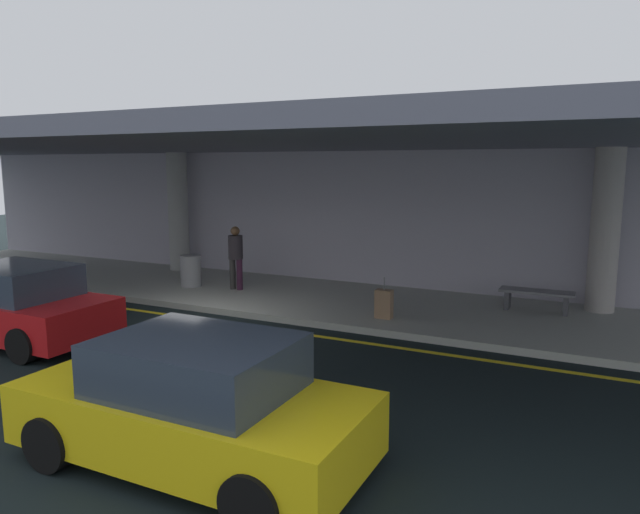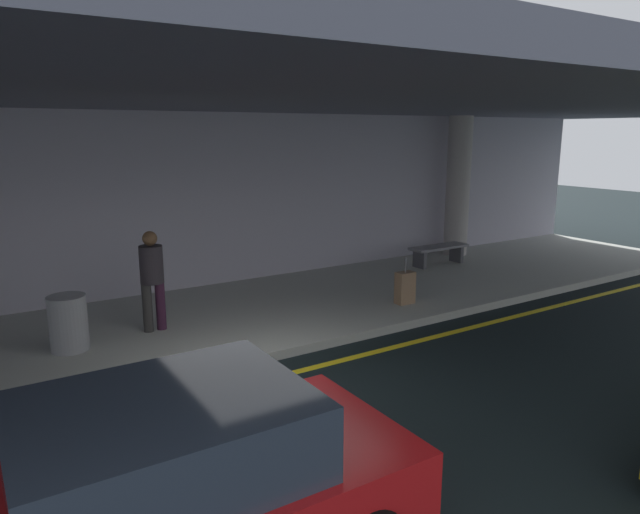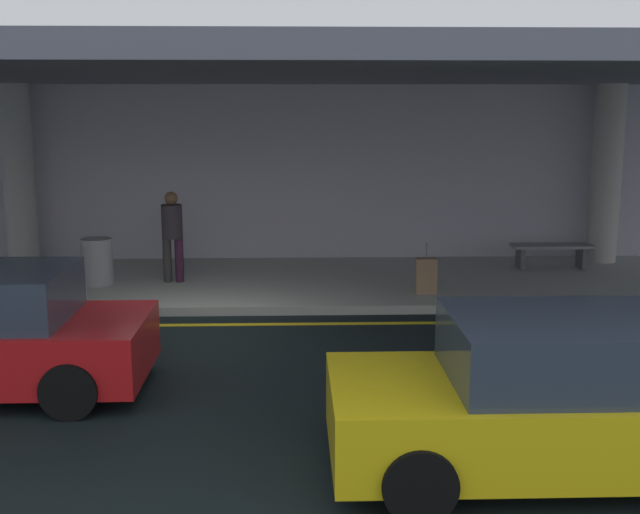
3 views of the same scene
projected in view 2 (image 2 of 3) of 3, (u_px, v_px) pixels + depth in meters
The scene contains 11 objects.
ground_plane at pixel (274, 395), 7.59m from camera, with size 60.00×60.00×0.00m, color black.
sidewalk at pixel (192, 324), 10.13m from camera, with size 26.00×4.20×0.15m, color #ACAFA5.
lane_stripe_yellow at pixel (258, 381), 7.98m from camera, with size 26.00×0.14×0.01m, color yellow.
support_column_left_mid at pixel (458, 187), 15.20m from camera, with size 0.62×0.62×3.65m, color #B1AAA5.
ceiling_overhang at pixel (191, 95), 8.89m from camera, with size 28.00×13.20×0.30m, color slate.
terminal_back_wall at pixel (148, 207), 11.60m from camera, with size 26.00×0.30×3.80m, color #B2AEBE.
car_red at pixel (158, 499), 4.29m from camera, with size 4.10×1.92×1.50m.
traveler_with_luggage at pixel (152, 274), 9.41m from camera, with size 0.38×0.38×1.68m.
suitcase_upright_primary at pixel (405, 288), 11.05m from camera, with size 0.36×0.22×0.90m.
bench_metal at pixel (439, 251), 14.26m from camera, with size 1.60×0.50×0.48m.
trash_bin_steel at pixel (68, 323), 8.66m from camera, with size 0.56×0.56×0.85m, color gray.
Camera 2 is at (-3.25, -6.26, 3.40)m, focal length 32.27 mm.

